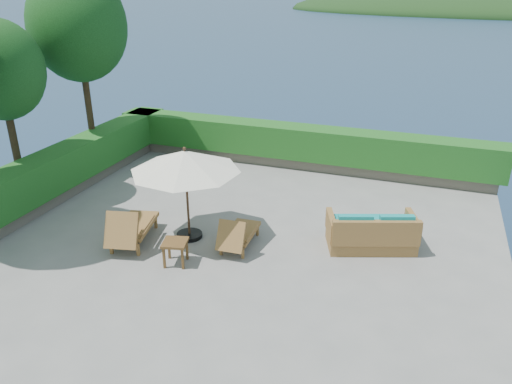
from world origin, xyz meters
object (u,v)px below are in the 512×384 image
(lounge_left, at_px, (131,227))
(wicker_loveseat, at_px, (372,233))
(side_table, at_px, (175,245))
(patio_umbrella, at_px, (185,162))
(lounge_right, at_px, (238,234))

(lounge_left, distance_m, wicker_loveseat, 5.50)
(side_table, height_order, wicker_loveseat, wicker_loveseat)
(side_table, distance_m, wicker_loveseat, 4.40)
(patio_umbrella, relative_size, side_table, 5.03)
(lounge_left, bearing_deg, wicker_loveseat, 4.38)
(patio_umbrella, distance_m, wicker_loveseat, 4.51)
(lounge_left, relative_size, lounge_right, 1.25)
(lounge_right, bearing_deg, patio_umbrella, 173.85)
(wicker_loveseat, bearing_deg, patio_umbrella, 173.27)
(lounge_left, xyz_separation_m, wicker_loveseat, (5.25, 1.65, -0.05))
(patio_umbrella, height_order, lounge_left, patio_umbrella)
(patio_umbrella, xyz_separation_m, lounge_left, (-1.11, -0.73, -1.48))
(wicker_loveseat, bearing_deg, side_table, -170.86)
(patio_umbrella, xyz_separation_m, side_table, (0.27, -1.17, -1.46))
(lounge_right, bearing_deg, lounge_left, -167.22)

